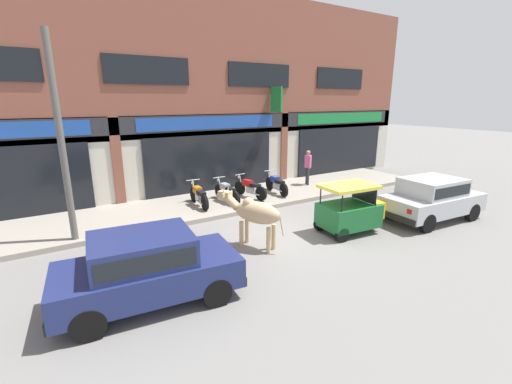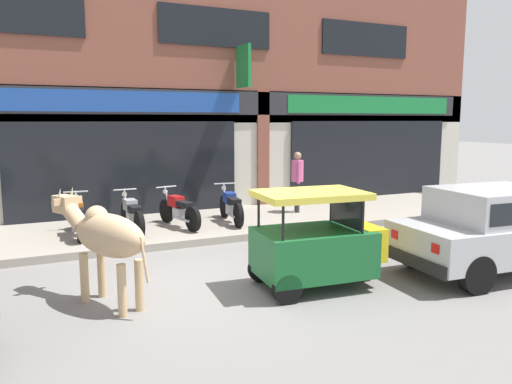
# 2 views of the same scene
# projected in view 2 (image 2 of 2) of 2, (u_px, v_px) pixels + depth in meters

# --- Properties ---
(ground_plane) EXTENTS (90.00, 90.00, 0.00)m
(ground_plane) POSITION_uv_depth(u_px,v_px,m) (197.00, 283.00, 8.00)
(ground_plane) COLOR slate
(sidewalk) EXTENTS (19.00, 3.32, 0.16)m
(sidewalk) POSITION_uv_depth(u_px,v_px,m) (144.00, 230.00, 11.44)
(sidewalk) COLOR gray
(sidewalk) RESTS_ON ground
(shop_building) EXTENTS (23.00, 1.40, 8.37)m
(shop_building) POSITION_uv_depth(u_px,v_px,m) (122.00, 65.00, 12.60)
(shop_building) COLOR brown
(shop_building) RESTS_ON ground
(cow) EXTENTS (1.21, 1.97, 1.61)m
(cow) POSITION_uv_depth(u_px,v_px,m) (105.00, 235.00, 6.93)
(cow) COLOR tan
(cow) RESTS_ON ground
(car_1) EXTENTS (3.70, 1.86, 1.46)m
(car_1) POSITION_uv_depth(u_px,v_px,m) (497.00, 226.00, 8.45)
(car_1) COLOR black
(car_1) RESTS_ON ground
(auto_rickshaw) EXTENTS (2.04, 1.31, 1.52)m
(auto_rickshaw) POSITION_uv_depth(u_px,v_px,m) (317.00, 246.00, 7.73)
(auto_rickshaw) COLOR black
(auto_rickshaw) RESTS_ON ground
(motorcycle_0) EXTENTS (0.52, 1.81, 0.88)m
(motorcycle_0) POSITION_uv_depth(u_px,v_px,m) (78.00, 218.00, 10.54)
(motorcycle_0) COLOR black
(motorcycle_0) RESTS_ON sidewalk
(motorcycle_1) EXTENTS (0.52, 1.81, 0.88)m
(motorcycle_1) POSITION_uv_depth(u_px,v_px,m) (132.00, 214.00, 10.91)
(motorcycle_1) COLOR black
(motorcycle_1) RESTS_ON sidewalk
(motorcycle_2) EXTENTS (0.62, 1.79, 0.88)m
(motorcycle_2) POSITION_uv_depth(u_px,v_px,m) (179.00, 210.00, 11.42)
(motorcycle_2) COLOR black
(motorcycle_2) RESTS_ON sidewalk
(motorcycle_3) EXTENTS (0.54, 1.81, 0.88)m
(motorcycle_3) POSITION_uv_depth(u_px,v_px,m) (231.00, 206.00, 11.94)
(motorcycle_3) COLOR black
(motorcycle_3) RESTS_ON sidewalk
(pedestrian) EXTENTS (0.32, 0.47, 1.60)m
(pedestrian) POSITION_uv_depth(u_px,v_px,m) (297.00, 175.00, 13.17)
(pedestrian) COLOR #2D2D33
(pedestrian) RESTS_ON sidewalk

